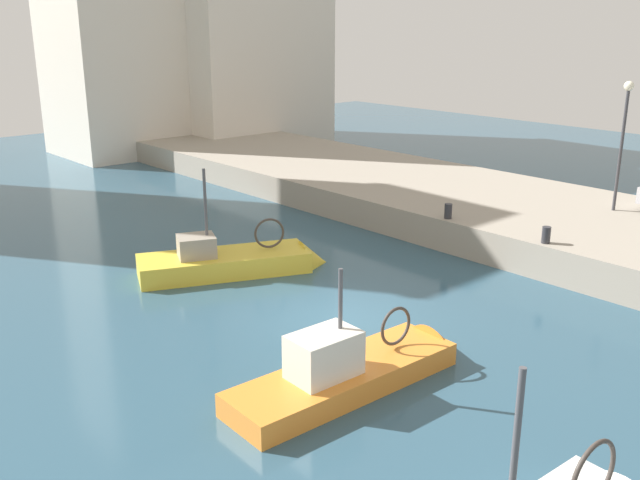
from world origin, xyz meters
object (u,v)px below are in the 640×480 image
object	(u,v)px
fishing_boat_orange	(356,378)
mooring_bollard_mid	(546,235)
mooring_bollard_north	(448,211)
quay_streetlamp	(624,125)
fishing_boat_yellow	(236,270)

from	to	relation	value
fishing_boat_orange	mooring_bollard_mid	bearing A→B (deg)	5.99
fishing_boat_orange	mooring_bollard_mid	distance (m)	9.73
mooring_bollard_mid	mooring_bollard_north	bearing A→B (deg)	90.00
mooring_bollard_mid	mooring_bollard_north	size ratio (longest dim) A/B	1.00
fishing_boat_orange	quay_streetlamp	size ratio (longest dim) A/B	1.39
fishing_boat_orange	quay_streetlamp	distance (m)	15.91
fishing_boat_yellow	mooring_bollard_mid	world-z (taller)	fishing_boat_yellow
mooring_bollard_north	fishing_boat_yellow	bearing A→B (deg)	156.19
fishing_boat_yellow	mooring_bollard_north	size ratio (longest dim) A/B	11.97
fishing_boat_yellow	quay_streetlamp	xyz separation A→B (m)	(12.88, -6.65, 4.37)
fishing_boat_orange	quay_streetlamp	world-z (taller)	quay_streetlamp
fishing_boat_yellow	mooring_bollard_mid	distance (m)	10.29
fishing_boat_yellow	mooring_bollard_mid	xyz separation A→B (m)	(7.23, -7.19, 1.39)
mooring_bollard_mid	quay_streetlamp	bearing A→B (deg)	5.46
fishing_boat_yellow	quay_streetlamp	world-z (taller)	quay_streetlamp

